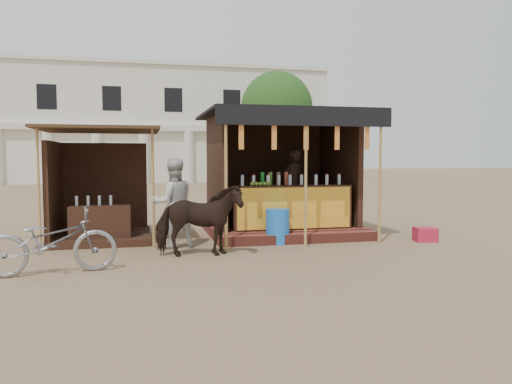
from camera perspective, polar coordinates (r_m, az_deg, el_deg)
The scene contains 11 objects.
ground at distance 8.32m, azimuth 2.50°, elevation -8.35°, with size 120.00×120.00×0.00m, color #846B4C.
main_stall at distance 11.66m, azimuth 2.96°, elevation 0.32°, with size 3.60×3.61×2.78m.
secondary_stall at distance 11.15m, azimuth -18.05°, elevation -0.95°, with size 2.40×2.40×2.38m.
cow at distance 8.98m, azimuth -6.54°, elevation -3.25°, with size 0.70×1.53×1.30m, color black.
motorbike at distance 8.22m, azimuth -22.36°, elevation -5.24°, with size 0.67×1.92×1.01m, color gray.
bystander at distance 9.89m, azimuth -9.43°, elevation -1.25°, with size 0.86×0.67×1.76m, color beige.
blue_barrel at distance 10.30m, azimuth 2.48°, elevation -3.93°, with size 0.49×0.49×0.71m, color blue.
red_crate at distance 11.17m, azimuth 18.77°, elevation -4.60°, with size 0.43×0.38×0.29m, color #AD1C35.
cooler at distance 11.35m, azimuth 8.98°, elevation -3.86°, with size 0.72×0.57×0.46m.
background_building at distance 37.84m, azimuth -12.77°, elevation 7.29°, with size 26.00×7.45×8.18m.
tree at distance 31.14m, azimuth 1.98°, elevation 9.31°, with size 4.50×4.40×7.00m.
Camera 1 is at (-2.17, -7.83, 1.79)m, focal length 35.00 mm.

